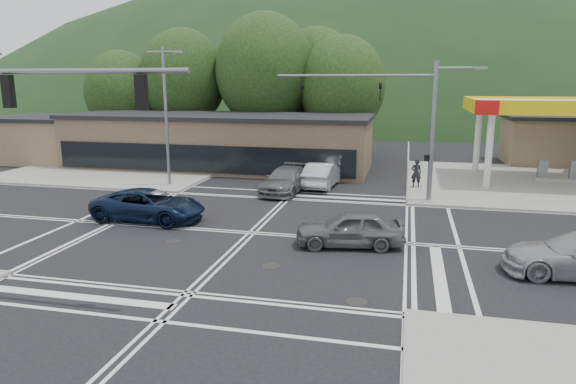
% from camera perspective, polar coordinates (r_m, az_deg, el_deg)
% --- Properties ---
extents(ground, '(120.00, 120.00, 0.00)m').
position_cam_1_polar(ground, '(23.95, -4.04, -4.56)').
color(ground, black).
rests_on(ground, ground).
extents(sidewalk_ne, '(16.00, 16.00, 0.15)m').
position_cam_1_polar(sidewalk_ne, '(38.40, 25.18, 0.83)').
color(sidewalk_ne, gray).
rests_on(sidewalk_ne, ground).
extents(sidewalk_nw, '(16.00, 16.00, 0.15)m').
position_cam_1_polar(sidewalk_nw, '(43.41, -17.28, 2.65)').
color(sidewalk_nw, gray).
rests_on(sidewalk_nw, ground).
extents(gas_station_canopy, '(12.32, 8.34, 5.75)m').
position_cam_1_polar(gas_station_canopy, '(39.26, 28.41, 8.08)').
color(gas_station_canopy, silver).
rests_on(gas_station_canopy, ground).
extents(convenience_store, '(10.00, 6.00, 3.80)m').
position_cam_1_polar(convenience_store, '(48.96, 28.77, 4.89)').
color(convenience_store, '#846B4F').
rests_on(convenience_store, ground).
extents(commercial_row, '(24.00, 8.00, 4.00)m').
position_cam_1_polar(commercial_row, '(41.91, -7.73, 5.43)').
color(commercial_row, brown).
rests_on(commercial_row, ground).
extents(commercial_nw, '(8.00, 7.00, 3.60)m').
position_cam_1_polar(commercial_nw, '(49.89, -25.25, 5.23)').
color(commercial_nw, '#846B4F').
rests_on(commercial_nw, ground).
extents(hill_north, '(252.00, 126.00, 140.00)m').
position_cam_1_polar(hill_north, '(112.31, 9.73, 8.59)').
color(hill_north, '#193718').
rests_on(hill_north, ground).
extents(tree_n_a, '(8.00, 8.00, 11.75)m').
position_cam_1_polar(tree_n_a, '(50.39, -11.56, 12.30)').
color(tree_n_a, '#382619').
rests_on(tree_n_a, ground).
extents(tree_n_b, '(9.00, 9.00, 12.98)m').
position_cam_1_polar(tree_n_b, '(47.65, -2.56, 13.32)').
color(tree_n_b, '#382619').
rests_on(tree_n_b, ground).
extents(tree_n_c, '(7.60, 7.60, 10.87)m').
position_cam_1_polar(tree_n_c, '(46.26, 6.01, 11.69)').
color(tree_n_c, '#382619').
rests_on(tree_n_c, ground).
extents(tree_n_d, '(6.80, 6.80, 9.76)m').
position_cam_1_polar(tree_n_d, '(52.30, -18.05, 10.51)').
color(tree_n_d, '#382619').
rests_on(tree_n_d, ground).
extents(tree_n_e, '(8.40, 8.40, 11.98)m').
position_cam_1_polar(tree_n_e, '(50.66, 3.16, 12.52)').
color(tree_n_e, '#382619').
rests_on(tree_n_e, ground).
extents(streetlight_nw, '(2.50, 0.25, 9.00)m').
position_cam_1_polar(streetlight_nw, '(34.50, -13.32, 8.85)').
color(streetlight_nw, slate).
rests_on(streetlight_nw, ground).
extents(signal_mast_ne, '(11.65, 0.30, 8.00)m').
position_cam_1_polar(signal_mast_ne, '(30.14, 13.47, 8.43)').
color(signal_mast_ne, slate).
rests_on(signal_mast_ne, ground).
extents(car_blue_west, '(5.76, 2.84, 1.57)m').
position_cam_1_polar(car_blue_west, '(26.75, -15.20, -1.42)').
color(car_blue_west, black).
rests_on(car_blue_west, ground).
extents(car_grey_center, '(4.82, 2.60, 1.56)m').
position_cam_1_polar(car_grey_center, '(21.99, 6.90, -4.04)').
color(car_grey_center, '#5D5F62').
rests_on(car_grey_center, ground).
extents(car_queue_a, '(2.08, 5.09, 1.64)m').
position_cam_1_polar(car_queue_a, '(34.11, 3.85, 1.95)').
color(car_queue_a, '#A3A4AA').
rests_on(car_queue_a, ground).
extents(car_queue_b, '(2.34, 4.51, 1.47)m').
position_cam_1_polar(car_queue_b, '(41.23, 7.62, 3.55)').
color(car_queue_b, white).
rests_on(car_queue_b, ground).
extents(car_northbound, '(2.69, 5.58, 1.57)m').
position_cam_1_polar(car_northbound, '(32.33, -0.22, 1.34)').
color(car_northbound, '#575A5C').
rests_on(car_northbound, ground).
extents(pedestrian, '(0.72, 0.52, 1.84)m').
position_cam_1_polar(pedestrian, '(34.22, 14.06, 2.06)').
color(pedestrian, black).
rests_on(pedestrian, sidewalk_ne).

